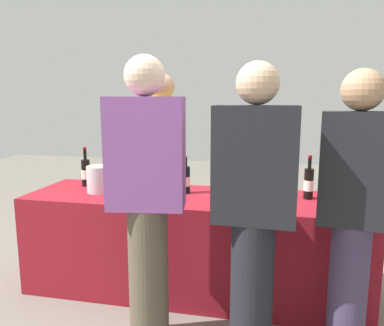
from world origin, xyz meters
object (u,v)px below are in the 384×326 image
at_px(wine_glass_0, 164,185).
at_px(guest_2, 354,209).
at_px(wine_glass_2, 255,189).
at_px(server_pouring, 163,159).
at_px(wine_bottle_2, 186,179).
at_px(wine_bottle_3, 242,182).
at_px(wine_bottle_4, 309,183).
at_px(wine_bottle_1, 119,174).
at_px(wine_glass_3, 323,194).
at_px(guest_0, 147,195).
at_px(wine_bottle_0, 86,172).
at_px(wine_bottle_5, 331,183).
at_px(menu_board, 138,205).
at_px(wine_glass_1, 239,191).
at_px(ice_bucket, 100,179).
at_px(guest_1, 254,208).

xyz_separation_m(wine_glass_0, guest_2, (1.20, -0.52, 0.04)).
distance_m(wine_glass_2, server_pouring, 1.12).
xyz_separation_m(wine_bottle_2, wine_bottle_3, (0.43, -0.01, -0.00)).
xyz_separation_m(wine_bottle_3, wine_bottle_4, (0.48, 0.04, 0.01)).
height_order(wine_bottle_1, server_pouring, server_pouring).
xyz_separation_m(wine_bottle_2, wine_glass_3, (0.97, -0.23, -0.01)).
relative_size(wine_glass_2, guest_0, 0.09).
xyz_separation_m(wine_bottle_4, wine_glass_3, (0.07, -0.25, -0.01)).
bearing_deg(guest_0, wine_bottle_0, 127.27).
height_order(wine_bottle_2, guest_2, guest_2).
bearing_deg(wine_bottle_5, menu_board, 157.67).
bearing_deg(wine_bottle_4, wine_glass_0, -170.85).
relative_size(wine_glass_1, wine_glass_2, 0.89).
relative_size(wine_bottle_0, server_pouring, 0.19).
bearing_deg(wine_glass_2, wine_bottle_2, 160.51).
distance_m(wine_bottle_1, wine_glass_0, 0.48).
distance_m(wine_bottle_4, wine_glass_2, 0.43).
relative_size(wine_bottle_3, wine_glass_3, 2.10).
bearing_deg(wine_bottle_4, ice_bucket, -175.53).
distance_m(wine_glass_2, wine_glass_3, 0.44).
bearing_deg(server_pouring, guest_0, 96.81).
relative_size(ice_bucket, server_pouring, 0.12).
bearing_deg(wine_bottle_5, wine_bottle_2, -174.34).
xyz_separation_m(ice_bucket, menu_board, (-0.05, 0.94, -0.48)).
xyz_separation_m(wine_bottle_2, wine_bottle_5, (1.07, 0.11, -0.00)).
height_order(wine_bottle_2, wine_glass_3, wine_bottle_2).
relative_size(wine_bottle_5, wine_glass_3, 2.12).
xyz_separation_m(wine_bottle_1, ice_bucket, (-0.09, -0.15, -0.02)).
height_order(wine_glass_2, server_pouring, server_pouring).
bearing_deg(wine_bottle_5, wine_bottle_0, -178.68).
bearing_deg(wine_bottle_4, wine_bottle_3, -175.70).
bearing_deg(wine_bottle_1, wine_glass_0, -23.97).
relative_size(wine_glass_3, guest_2, 0.09).
bearing_deg(menu_board, wine_glass_3, -31.43).
bearing_deg(wine_glass_2, server_pouring, 140.58).
xyz_separation_m(wine_glass_2, wine_glass_3, (0.44, -0.04, -0.00)).
height_order(guest_1, menu_board, guest_1).
xyz_separation_m(wine_glass_0, guest_1, (0.68, -0.63, 0.05)).
distance_m(wine_bottle_2, guest_0, 0.73).
xyz_separation_m(wine_bottle_4, wine_glass_2, (-0.37, -0.21, -0.01)).
relative_size(wine_bottle_4, menu_board, 0.44).
bearing_deg(wine_glass_2, menu_board, 140.44).
distance_m(wine_bottle_4, ice_bucket, 1.57).
xyz_separation_m(wine_bottle_1, wine_glass_3, (1.54, -0.28, -0.02)).
height_order(wine_bottle_0, wine_bottle_2, wine_bottle_0).
xyz_separation_m(wine_glass_1, guest_2, (0.65, -0.42, 0.04)).
distance_m(wine_glass_1, server_pouring, 1.08).
height_order(wine_bottle_1, guest_0, guest_0).
distance_m(wine_bottle_3, server_pouring, 0.93).
height_order(wine_bottle_2, server_pouring, server_pouring).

